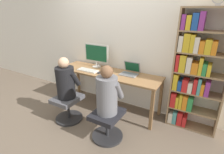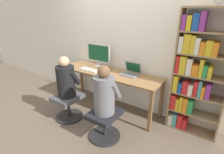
# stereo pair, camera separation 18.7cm
# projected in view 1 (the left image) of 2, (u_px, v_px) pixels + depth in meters

# --- Properties ---
(ground_plane) EXTENTS (14.00, 14.00, 0.00)m
(ground_plane) POSITION_uv_depth(u_px,v_px,m) (100.00, 114.00, 3.33)
(ground_plane) COLOR brown
(wall_back) EXTENTS (10.00, 0.05, 2.60)m
(wall_back) POSITION_uv_depth(u_px,v_px,m) (117.00, 40.00, 3.37)
(wall_back) COLOR white
(wall_back) RESTS_ON ground_plane
(desk) EXTENTS (2.02, 0.58, 0.75)m
(desk) POSITION_uv_depth(u_px,v_px,m) (108.00, 76.00, 3.32)
(desk) COLOR olive
(desk) RESTS_ON ground_plane
(desktop_monitor) EXTENTS (0.55, 0.17, 0.47)m
(desktop_monitor) POSITION_uv_depth(u_px,v_px,m) (96.00, 55.00, 3.50)
(desktop_monitor) COLOR beige
(desktop_monitor) RESTS_ON desk
(laptop) EXTENTS (0.31, 0.28, 0.22)m
(laptop) POSITION_uv_depth(u_px,v_px,m) (130.00, 72.00, 3.17)
(laptop) COLOR gray
(laptop) RESTS_ON desk
(keyboard) EXTENTS (0.41, 0.16, 0.03)m
(keyboard) POSITION_uv_depth(u_px,v_px,m) (88.00, 70.00, 3.35)
(keyboard) COLOR silver
(keyboard) RESTS_ON desk
(computer_mouse_by_keyboard) EXTENTS (0.06, 0.11, 0.03)m
(computer_mouse_by_keyboard) POSITION_uv_depth(u_px,v_px,m) (99.00, 73.00, 3.22)
(computer_mouse_by_keyboard) COLOR black
(computer_mouse_by_keyboard) RESTS_ON desk
(office_chair_left) EXTENTS (0.48, 0.48, 0.45)m
(office_chair_left) POSITION_uv_depth(u_px,v_px,m) (68.00, 106.00, 3.08)
(office_chair_left) COLOR #262628
(office_chair_left) RESTS_ON ground_plane
(office_chair_right) EXTENTS (0.48, 0.48, 0.45)m
(office_chair_right) POSITION_uv_depth(u_px,v_px,m) (107.00, 123.00, 2.64)
(office_chair_right) COLOR #262628
(office_chair_right) RESTS_ON ground_plane
(person_at_monitor) EXTENTS (0.38, 0.34, 0.71)m
(person_at_monitor) POSITION_uv_depth(u_px,v_px,m) (66.00, 81.00, 2.91)
(person_at_monitor) COLOR black
(person_at_monitor) RESTS_ON office_chair_left
(person_at_laptop) EXTENTS (0.37, 0.35, 0.72)m
(person_at_laptop) POSITION_uv_depth(u_px,v_px,m) (107.00, 93.00, 2.46)
(person_at_laptop) COLOR slate
(person_at_laptop) RESTS_ON office_chair_right
(bookshelf) EXTENTS (0.75, 0.28, 1.90)m
(bookshelf) POSITION_uv_depth(u_px,v_px,m) (193.00, 73.00, 2.66)
(bookshelf) COLOR #997A56
(bookshelf) RESTS_ON ground_plane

